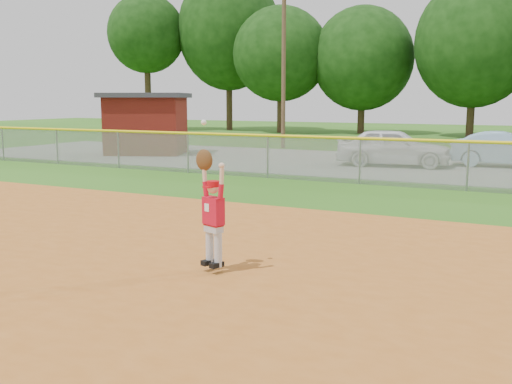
% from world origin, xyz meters
% --- Properties ---
extents(ground, '(120.00, 120.00, 0.00)m').
position_xyz_m(ground, '(0.00, 0.00, 0.00)').
color(ground, '#2B5E15').
rests_on(ground, ground).
extents(clay_infield, '(24.00, 16.00, 0.04)m').
position_xyz_m(clay_infield, '(0.00, -3.00, 0.02)').
color(clay_infield, '#A65A1E').
rests_on(clay_infield, ground).
extents(parking_strip, '(44.00, 10.00, 0.03)m').
position_xyz_m(parking_strip, '(0.00, 16.00, 0.01)').
color(parking_strip, slate).
rests_on(parking_strip, ground).
extents(car_white_a, '(4.83, 2.50, 1.57)m').
position_xyz_m(car_white_a, '(-0.17, 15.45, 0.81)').
color(car_white_a, white).
rests_on(car_white_a, parking_strip).
extents(car_blue, '(4.43, 1.87, 1.42)m').
position_xyz_m(car_blue, '(4.01, 17.22, 0.74)').
color(car_blue, '#8BB2D0').
rests_on(car_blue, parking_strip).
extents(utility_shed, '(5.00, 4.48, 3.08)m').
position_xyz_m(utility_shed, '(-12.64, 15.36, 1.57)').
color(utility_shed, '#4F120B').
rests_on(utility_shed, ground).
extents(outfield_fence, '(40.06, 0.10, 1.55)m').
position_xyz_m(outfield_fence, '(0.00, 10.00, 0.88)').
color(outfield_fence, gray).
rests_on(outfield_fence, ground).
extents(power_lines, '(19.40, 0.24, 9.00)m').
position_xyz_m(power_lines, '(1.00, 22.00, 4.68)').
color(power_lines, '#4C3823').
rests_on(power_lines, ground).
extents(tree_line, '(62.37, 13.00, 14.43)m').
position_xyz_m(tree_line, '(0.96, 37.90, 7.53)').
color(tree_line, '#422D1C').
rests_on(tree_line, ground).
extents(ballplayer, '(0.60, 0.36, 2.29)m').
position_xyz_m(ballplayer, '(0.68, -0.58, 1.05)').
color(ballplayer, silver).
rests_on(ballplayer, ground).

